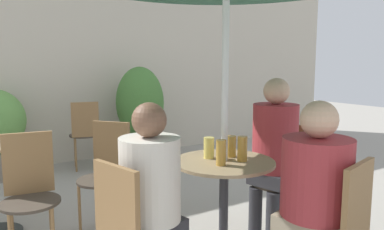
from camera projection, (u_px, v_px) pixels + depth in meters
storefront_wall at (64, 54)px, 5.11m from camera, size 10.00×0.06×3.00m
cafe_table_near at (224, 192)px, 2.45m from camera, size 0.66×0.66×0.76m
bistro_chair_0 at (131, 230)px, 1.90m from camera, size 0.43×0.41×0.90m
bistro_chair_1 at (339, 227)px, 1.93m from camera, size 0.41×0.43×0.90m
bistro_chair_2 at (283, 169)px, 2.99m from camera, size 0.43×0.41×0.90m
bistro_chair_3 at (107, 166)px, 3.09m from camera, size 0.45×0.45×0.90m
bistro_chair_5 at (30, 185)px, 2.60m from camera, size 0.39×0.41×0.90m
bistro_chair_6 at (85, 129)px, 4.80m from camera, size 0.40×0.42×0.90m
seated_person_0 at (152, 191)px, 1.98m from camera, size 0.37×0.35×1.19m
seated_person_1 at (313, 191)px, 2.01m from camera, size 0.40×0.43×1.19m
seated_person_2 at (274, 146)px, 2.86m from camera, size 0.39×0.37×1.27m
beer_glass_0 at (221, 153)px, 2.30m from camera, size 0.06×0.06×0.16m
beer_glass_1 at (242, 149)px, 2.39m from camera, size 0.06×0.06×0.16m
beer_glass_2 at (231, 146)px, 2.51m from camera, size 0.07×0.07×0.14m
beer_glass_3 at (209, 148)px, 2.47m from camera, size 0.07×0.07×0.14m
potted_plant_1 at (140, 111)px, 5.21m from camera, size 0.66×0.66×1.33m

